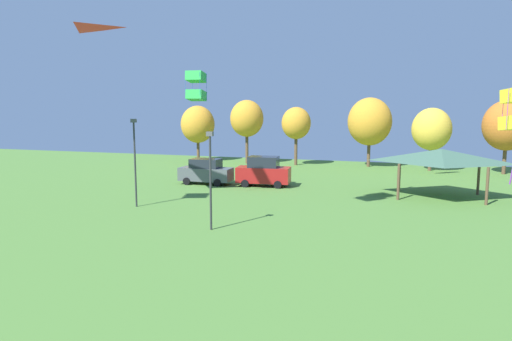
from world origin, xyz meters
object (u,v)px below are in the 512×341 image
object	(u,v)px
parked_car_leftmost	(206,171)
light_post_2	(210,174)
treeline_tree_5	(507,126)
light_post_0	(135,157)
parked_car_second_from_left	(263,172)
treeline_tree_1	(247,119)
kite_flying_9	(74,41)
kite_flying_7	(196,86)
treeline_tree_2	(296,123)
treeline_tree_3	(370,122)
treeline_tree_4	(432,129)
park_pavilion	(441,156)
treeline_tree_0	(198,124)

from	to	relation	value
parked_car_leftmost	light_post_2	distance (m)	15.34
treeline_tree_5	light_post_0	bearing A→B (deg)	-136.91
parked_car_second_from_left	treeline_tree_1	distance (m)	16.76
parked_car_leftmost	parked_car_second_from_left	bearing A→B (deg)	5.22
kite_flying_9	treeline_tree_1	world-z (taller)	kite_flying_9
kite_flying_7	treeline_tree_2	world-z (taller)	kite_flying_7
light_post_2	treeline_tree_3	distance (m)	31.18
parked_car_second_from_left	treeline_tree_1	world-z (taller)	treeline_tree_1
light_post_2	treeline_tree_1	bearing A→B (deg)	105.65
kite_flying_9	parked_car_leftmost	world-z (taller)	kite_flying_9
treeline_tree_5	light_post_2	bearing A→B (deg)	-124.02
parked_car_second_from_left	parked_car_leftmost	bearing A→B (deg)	-179.19
parked_car_leftmost	treeline_tree_5	bearing A→B (deg)	28.55
parked_car_second_from_left	treeline_tree_4	world-z (taller)	treeline_tree_4
treeline_tree_1	treeline_tree_3	distance (m)	14.17
parked_car_leftmost	treeline_tree_5	distance (m)	30.09
park_pavilion	treeline_tree_0	size ratio (longest dim) A/B	1.08
parked_car_second_from_left	treeline_tree_2	distance (m)	15.48
light_post_0	treeline_tree_4	bearing A→B (deg)	52.24
park_pavilion	treeline_tree_3	distance (m)	18.09
kite_flying_9	treeline_tree_5	distance (m)	40.05
kite_flying_7	treeline_tree_1	size ratio (longest dim) A/B	0.33
kite_flying_9	treeline_tree_2	xyz separation A→B (m)	(7.95, 27.19, -5.93)
treeline_tree_1	treeline_tree_5	bearing A→B (deg)	-1.04
parked_car_leftmost	treeline_tree_0	xyz separation A→B (m)	(-8.27, 15.89, 3.46)
treeline_tree_4	treeline_tree_5	xyz separation A→B (m)	(6.94, -0.46, 0.49)
treeline_tree_2	treeline_tree_3	xyz separation A→B (m)	(8.15, 1.18, 0.24)
kite_flying_7	treeline_tree_4	bearing A→B (deg)	39.60
parked_car_second_from_left	treeline_tree_0	size ratio (longest dim) A/B	0.67
kite_flying_7	treeline_tree_2	distance (m)	17.37
treeline_tree_4	light_post_0	bearing A→B (deg)	-127.76
parked_car_leftmost	treeline_tree_1	size ratio (longest dim) A/B	0.61
parked_car_second_from_left	light_post_0	size ratio (longest dim) A/B	0.79
park_pavilion	treeline_tree_1	distance (m)	25.76
treeline_tree_2	treeline_tree_4	size ratio (longest dim) A/B	1.01
treeline_tree_1	treeline_tree_5	world-z (taller)	treeline_tree_1
light_post_2	treeline_tree_0	bearing A→B (deg)	116.57
light_post_2	treeline_tree_1	world-z (taller)	treeline_tree_1
parked_car_leftmost	park_pavilion	xyz separation A→B (m)	(18.92, 0.03, 1.97)
kite_flying_7	light_post_0	xyz separation A→B (m)	(-0.15, -9.20, -5.06)
kite_flying_9	light_post_0	distance (m)	8.19
kite_flying_7	treeline_tree_4	size ratio (longest dim) A/B	0.38
kite_flying_9	light_post_0	size ratio (longest dim) A/B	0.63
treeline_tree_4	parked_car_second_from_left	bearing A→B (deg)	-133.18
light_post_2	treeline_tree_2	bearing A→B (deg)	94.32
treeline_tree_3	treeline_tree_2	bearing A→B (deg)	-171.74
treeline_tree_1	treeline_tree_5	size ratio (longest dim) A/B	1.02
parked_car_leftmost	treeline_tree_4	world-z (taller)	treeline_tree_4
kite_flying_7	treeline_tree_5	world-z (taller)	kite_flying_7
kite_flying_9	treeline_tree_4	bearing A→B (deg)	50.05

